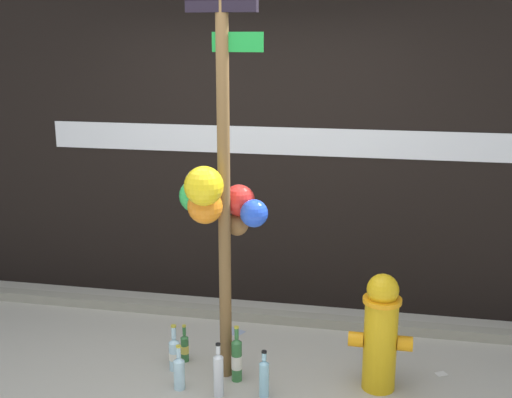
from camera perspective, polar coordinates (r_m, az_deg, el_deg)
The scene contains 12 objects.
building_wall at distance 5.47m, azimuth 0.82°, elevation 7.11°, with size 10.00×0.21×3.23m.
curb_strip at distance 5.44m, azimuth -0.20°, elevation -10.23°, with size 8.00×0.12×0.08m, color gray.
memorial_post at distance 4.14m, azimuth -3.31°, elevation 2.77°, with size 0.60×0.51×2.79m.
fire_hydrant at distance 4.40m, azimuth 10.95°, elevation -11.43°, with size 0.42×0.25×0.81m.
bottle_0 at distance 4.36m, azimuth -3.33°, elevation -15.12°, with size 0.07×0.07×0.37m.
bottle_1 at distance 4.35m, azimuth 0.72°, elevation -15.44°, with size 0.06×0.06×0.32m.
bottle_2 at distance 4.81m, azimuth -6.31°, elevation -12.88°, with size 0.06×0.06×0.28m.
bottle_3 at distance 4.52m, azimuth -1.71°, elevation -13.95°, with size 0.07×0.07×0.40m.
bottle_4 at distance 4.47m, azimuth -6.80°, elevation -14.91°, with size 0.08×0.08×0.32m.
bottle_5 at distance 4.69m, azimuth -7.22°, elevation -13.34°, with size 0.08×0.08×0.34m.
litter_0 at distance 5.26m, azimuth -1.97°, elevation -11.60°, with size 0.16×0.11×0.01m, color #8C99B2.
litter_1 at distance 4.84m, azimuth 16.02°, elevation -14.61°, with size 0.08×0.06×0.01m, color silver.
Camera 1 is at (0.99, -3.48, 2.30)m, focal length 45.30 mm.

